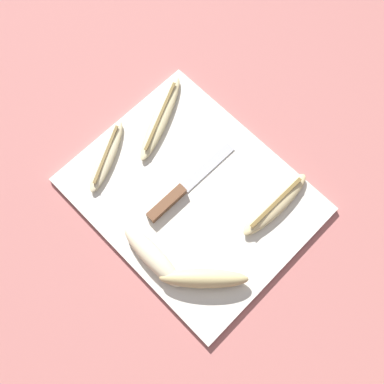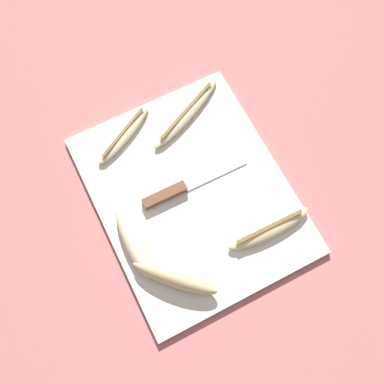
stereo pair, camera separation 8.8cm
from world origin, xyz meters
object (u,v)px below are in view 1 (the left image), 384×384
Objects in this scene: banana_soft_right at (161,118)px; banana_cream_curved at (107,156)px; banana_spotted_left at (204,278)px; banana_bright_far at (152,256)px; knife at (176,195)px; banana_ripe_center at (275,204)px.

banana_soft_right and banana_cream_curved have the same top height.
banana_spotted_left is (0.30, -0.17, 0.01)m from banana_soft_right.
banana_cream_curved is 0.23m from banana_bright_far.
knife is at bearing 14.39° from banana_cream_curved.
banana_bright_far reaches higher than banana_cream_curved.
banana_ripe_center is 0.20m from banana_spotted_left.
banana_ripe_center is at bearing 5.44° from banana_soft_right.
banana_ripe_center is at bearing 91.02° from banana_spotted_left.
knife is at bearing -33.67° from banana_soft_right.
banana_spotted_left is at bearing -88.98° from banana_ripe_center.
banana_soft_right is (-0.14, 0.10, 0.00)m from knife.
banana_bright_far is (0.20, -0.21, 0.01)m from banana_soft_right.
banana_soft_right is 0.35m from banana_spotted_left.
knife is at bearing -140.45° from banana_ripe_center.
knife is 0.17m from banana_spotted_left.
banana_ripe_center is at bearing 68.83° from banana_bright_far.
banana_cream_curved is at bearing -96.13° from banana_soft_right.
banana_soft_right is 1.42× the size of banana_spotted_left.
banana_soft_right is 1.32× the size of banana_bright_far.
banana_cream_curved is at bearing 160.85° from banana_bright_far.
banana_cream_curved is (-0.31, 0.04, -0.01)m from banana_spotted_left.
banana_cream_curved is at bearing -165.05° from knife.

